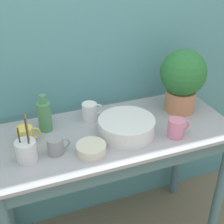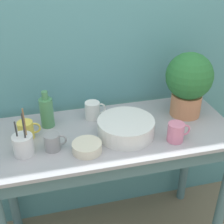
{
  "view_description": "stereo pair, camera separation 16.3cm",
  "coord_description": "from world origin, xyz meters",
  "px_view_note": "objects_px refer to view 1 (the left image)",
  "views": [
    {
      "loc": [
        -0.5,
        -1.03,
        1.81
      ],
      "look_at": [
        0.0,
        0.29,
        1.0
      ],
      "focal_mm": 50.0,
      "sensor_mm": 36.0,
      "label": 1
    },
    {
      "loc": [
        -0.35,
        -1.08,
        1.81
      ],
      "look_at": [
        0.0,
        0.29,
        1.0
      ],
      "focal_mm": 50.0,
      "sensor_mm": 36.0,
      "label": 2
    }
  ],
  "objects_px": {
    "bowl_wash_large": "(127,127)",
    "potted_plant": "(183,78)",
    "bowl_small_cream": "(91,149)",
    "mug_grey": "(56,146)",
    "utensil_cup": "(26,151)",
    "bottle_tall": "(45,116)",
    "mug_yellow": "(26,135)",
    "mug_white": "(90,111)",
    "mug_pink": "(176,128)"
  },
  "relations": [
    {
      "from": "bowl_wash_large",
      "to": "potted_plant",
      "type": "bearing_deg",
      "value": 17.51
    },
    {
      "from": "potted_plant",
      "to": "bowl_small_cream",
      "type": "distance_m",
      "value": 0.69
    },
    {
      "from": "mug_grey",
      "to": "utensil_cup",
      "type": "distance_m",
      "value": 0.14
    },
    {
      "from": "bottle_tall",
      "to": "mug_yellow",
      "type": "relative_size",
      "value": 1.78
    },
    {
      "from": "bottle_tall",
      "to": "mug_grey",
      "type": "distance_m",
      "value": 0.23
    },
    {
      "from": "mug_white",
      "to": "bowl_small_cream",
      "type": "bearing_deg",
      "value": -106.39
    },
    {
      "from": "bowl_wash_large",
      "to": "bottle_tall",
      "type": "distance_m",
      "value": 0.44
    },
    {
      "from": "mug_pink",
      "to": "bowl_wash_large",
      "type": "bearing_deg",
      "value": 154.61
    },
    {
      "from": "bowl_wash_large",
      "to": "bowl_small_cream",
      "type": "bearing_deg",
      "value": -157.82
    },
    {
      "from": "mug_white",
      "to": "utensil_cup",
      "type": "distance_m",
      "value": 0.46
    },
    {
      "from": "bottle_tall",
      "to": "mug_yellow",
      "type": "distance_m",
      "value": 0.15
    },
    {
      "from": "bowl_wash_large",
      "to": "mug_pink",
      "type": "bearing_deg",
      "value": -25.39
    },
    {
      "from": "potted_plant",
      "to": "mug_white",
      "type": "xyz_separation_m",
      "value": [
        -0.54,
        0.09,
        -0.16
      ]
    },
    {
      "from": "bowl_wash_large",
      "to": "mug_grey",
      "type": "relative_size",
      "value": 2.67
    },
    {
      "from": "potted_plant",
      "to": "bowl_wash_large",
      "type": "bearing_deg",
      "value": -162.49
    },
    {
      "from": "mug_pink",
      "to": "mug_yellow",
      "type": "bearing_deg",
      "value": 163.97
    },
    {
      "from": "mug_yellow",
      "to": "bottle_tall",
      "type": "bearing_deg",
      "value": 38.73
    },
    {
      "from": "mug_yellow",
      "to": "utensil_cup",
      "type": "distance_m",
      "value": 0.14
    },
    {
      "from": "mug_grey",
      "to": "bowl_small_cream",
      "type": "xyz_separation_m",
      "value": [
        0.16,
        -0.06,
        -0.02
      ]
    },
    {
      "from": "bottle_tall",
      "to": "mug_white",
      "type": "relative_size",
      "value": 1.71
    },
    {
      "from": "mug_pink",
      "to": "bowl_small_cream",
      "type": "xyz_separation_m",
      "value": [
        -0.46,
        0.02,
        -0.03
      ]
    },
    {
      "from": "mug_white",
      "to": "bowl_small_cream",
      "type": "xyz_separation_m",
      "value": [
        -0.09,
        -0.31,
        -0.03
      ]
    },
    {
      "from": "mug_pink",
      "to": "mug_white",
      "type": "relative_size",
      "value": 1.0
    },
    {
      "from": "bottle_tall",
      "to": "mug_yellow",
      "type": "xyz_separation_m",
      "value": [
        -0.11,
        -0.09,
        -0.04
      ]
    },
    {
      "from": "mug_yellow",
      "to": "utensil_cup",
      "type": "height_order",
      "value": "utensil_cup"
    },
    {
      "from": "potted_plant",
      "to": "mug_pink",
      "type": "xyz_separation_m",
      "value": [
        -0.17,
        -0.24,
        -0.16
      ]
    },
    {
      "from": "bottle_tall",
      "to": "bowl_small_cream",
      "type": "relative_size",
      "value": 1.44
    },
    {
      "from": "mug_white",
      "to": "utensil_cup",
      "type": "xyz_separation_m",
      "value": [
        -0.39,
        -0.25,
        0.0
      ]
    },
    {
      "from": "mug_grey",
      "to": "bowl_small_cream",
      "type": "distance_m",
      "value": 0.17
    },
    {
      "from": "bottle_tall",
      "to": "mug_pink",
      "type": "relative_size",
      "value": 1.71
    },
    {
      "from": "mug_pink",
      "to": "utensil_cup",
      "type": "xyz_separation_m",
      "value": [
        -0.76,
        0.07,
        0.0
      ]
    },
    {
      "from": "mug_yellow",
      "to": "bowl_wash_large",
      "type": "bearing_deg",
      "value": -11.35
    },
    {
      "from": "mug_yellow",
      "to": "utensil_cup",
      "type": "bearing_deg",
      "value": -96.18
    },
    {
      "from": "mug_grey",
      "to": "utensil_cup",
      "type": "bearing_deg",
      "value": -178.84
    },
    {
      "from": "bowl_small_cream",
      "to": "mug_grey",
      "type": "bearing_deg",
      "value": 160.21
    },
    {
      "from": "mug_yellow",
      "to": "mug_pink",
      "type": "bearing_deg",
      "value": -16.03
    },
    {
      "from": "mug_pink",
      "to": "mug_white",
      "type": "height_order",
      "value": "same"
    },
    {
      "from": "bottle_tall",
      "to": "mug_white",
      "type": "xyz_separation_m",
      "value": [
        0.26,
        0.02,
        -0.04
      ]
    },
    {
      "from": "utensil_cup",
      "to": "mug_grey",
      "type": "bearing_deg",
      "value": 1.16
    },
    {
      "from": "mug_yellow",
      "to": "mug_white",
      "type": "bearing_deg",
      "value": 16.88
    },
    {
      "from": "mug_pink",
      "to": "mug_grey",
      "type": "bearing_deg",
      "value": 172.88
    },
    {
      "from": "mug_white",
      "to": "mug_pink",
      "type": "bearing_deg",
      "value": -41.51
    },
    {
      "from": "mug_grey",
      "to": "mug_pink",
      "type": "bearing_deg",
      "value": -7.12
    },
    {
      "from": "potted_plant",
      "to": "mug_yellow",
      "type": "bearing_deg",
      "value": -178.47
    },
    {
      "from": "mug_grey",
      "to": "mug_pink",
      "type": "xyz_separation_m",
      "value": [
        0.62,
        -0.08,
        0.01
      ]
    },
    {
      "from": "mug_white",
      "to": "bowl_small_cream",
      "type": "distance_m",
      "value": 0.32
    },
    {
      "from": "mug_grey",
      "to": "bowl_small_cream",
      "type": "height_order",
      "value": "mug_grey"
    },
    {
      "from": "mug_grey",
      "to": "mug_white",
      "type": "height_order",
      "value": "mug_white"
    },
    {
      "from": "bottle_tall",
      "to": "mug_pink",
      "type": "distance_m",
      "value": 0.7
    },
    {
      "from": "potted_plant",
      "to": "utensil_cup",
      "type": "xyz_separation_m",
      "value": [
        -0.92,
        -0.16,
        -0.16
      ]
    }
  ]
}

